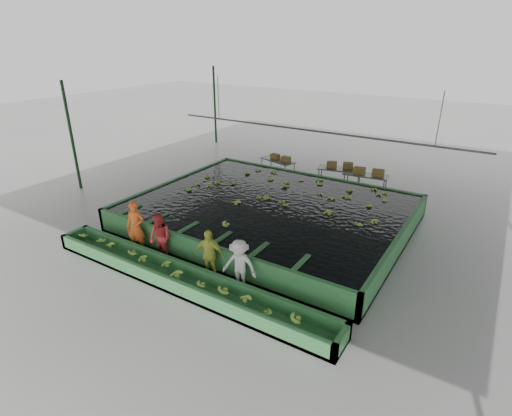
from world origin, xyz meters
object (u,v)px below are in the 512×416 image
Objects in this scene: sorting_trough at (181,279)px; packing_table_mid at (339,178)px; packing_table_right at (365,183)px; box_stack_left at (280,160)px; worker_d at (239,265)px; box_stack_mid at (340,168)px; worker_a at (136,227)px; packing_table_left at (278,168)px; worker_b at (160,238)px; worker_c at (209,254)px; box_stack_right at (368,175)px; flotation_tank at (270,212)px.

sorting_trough is 10.44m from packing_table_mid.
packing_table_right is 1.73× the size of box_stack_left.
worker_d reaches higher than box_stack_mid.
packing_table_left is (0.10, 9.49, -0.46)m from worker_a.
worker_a reaches higher than packing_table_mid.
packing_table_right is at bearing 75.51° from worker_d.
box_stack_mid reaches higher than sorting_trough.
worker_d is 10.34m from packing_table_left.
packing_table_mid is (2.33, 9.61, -0.32)m from worker_b.
worker_c is 1.17× the size of box_stack_right.
worker_a is at bearing 168.77° from worker_d.
worker_d is at bearing -66.63° from packing_table_left.
packing_table_left reaches higher than sorting_trough.
packing_table_left is 1.54× the size of box_stack_mid.
worker_c reaches higher than packing_table_mid.
packing_table_right is (1.64, 9.50, -0.35)m from worker_c.
box_stack_left reaches higher than packing_table_mid.
box_stack_right is (4.77, -0.02, 0.47)m from packing_table_left.
worker_b is at bearing -103.30° from box_stack_mid.
flotation_tank is 5.77m from box_stack_left.
worker_c is at bearing -100.58° from box_stack_right.
box_stack_left is at bearing -178.28° from packing_table_mid.
packing_table_left is at bearing 71.70° from worker_a.
box_stack_left reaches higher than sorting_trough.
worker_a is at bearing -109.28° from box_stack_mid.
worker_a is 10.21m from packing_table_mid.
worker_a is at bearing 164.14° from worker_c.
box_stack_right is at bearing -13.81° from packing_table_right.
packing_table_mid is 3.22m from box_stack_left.
worker_a is at bearing 163.30° from sorting_trough.
worker_d is at bearing -93.26° from packing_table_right.
worker_d is 1.15× the size of box_stack_right.
worker_a reaches higher than box_stack_right.
worker_d is (1.53, 0.80, 0.54)m from sorting_trough.
worker_a is 9.51m from box_stack_left.
flotation_tank is at bearing 75.44° from worker_b.
worker_b reaches higher than worker_d.
worker_c reaches higher than worker_b.
box_stack_left is at bearing 101.37° from worker_d.
sorting_trough is at bearing -90.00° from flotation_tank.
packing_table_right is 4.52m from box_stack_left.
worker_a reaches higher than sorting_trough.
worker_b is 9.89m from packing_table_mid.
flotation_tank is 5.46m from box_stack_mid.
box_stack_mid is (0.72, 10.49, 0.69)m from sorting_trough.
box_stack_mid is at bearing 82.17° from worker_b.
worker_c is (0.43, 0.80, 0.55)m from sorting_trough.
sorting_trough is 1.84m from worker_b.
worker_a is at bearing -109.66° from packing_table_mid.
worker_a is 1.10m from worker_b.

